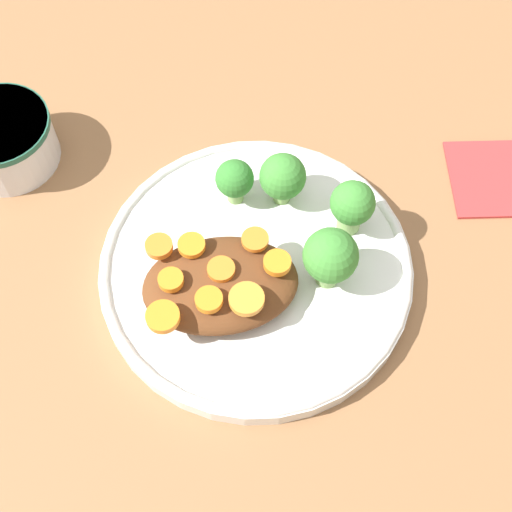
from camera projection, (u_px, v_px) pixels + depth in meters
name	position (u px, v px, depth m)	size (l,w,h in m)	color
ground_plane	(256.00, 274.00, 0.60)	(4.00, 4.00, 0.00)	#8C603D
plate	(256.00, 268.00, 0.59)	(0.26, 0.26, 0.02)	silver
dip_bowl	(3.00, 138.00, 0.64)	(0.09, 0.09, 0.05)	silver
stew_mound	(221.00, 285.00, 0.56)	(0.12, 0.09, 0.03)	#5B3319
broccoli_floret_0	(283.00, 177.00, 0.59)	(0.04, 0.04, 0.05)	#7FA85B
broccoli_floret_1	(330.00, 257.00, 0.55)	(0.04, 0.04, 0.06)	#7FA85B
broccoli_floret_2	(352.00, 205.00, 0.58)	(0.04, 0.04, 0.05)	#7FA85B
broccoli_floret_3	(235.00, 180.00, 0.60)	(0.03, 0.03, 0.05)	#7FA85B
carrot_slice_0	(159.00, 246.00, 0.56)	(0.02, 0.02, 0.01)	orange
carrot_slice_1	(209.00, 300.00, 0.54)	(0.02, 0.02, 0.01)	orange
carrot_slice_2	(171.00, 280.00, 0.54)	(0.02, 0.02, 0.01)	orange
carrot_slice_3	(221.00, 269.00, 0.55)	(0.02, 0.02, 0.00)	orange
carrot_slice_4	(247.00, 299.00, 0.54)	(0.03, 0.03, 0.01)	orange
carrot_slice_5	(259.00, 239.00, 0.56)	(0.02, 0.02, 0.00)	orange
carrot_slice_6	(277.00, 263.00, 0.55)	(0.02, 0.02, 0.01)	orange
carrot_slice_7	(192.00, 245.00, 0.56)	(0.02, 0.02, 0.01)	orange
carrot_slice_8	(163.00, 317.00, 0.53)	(0.03, 0.03, 0.01)	orange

